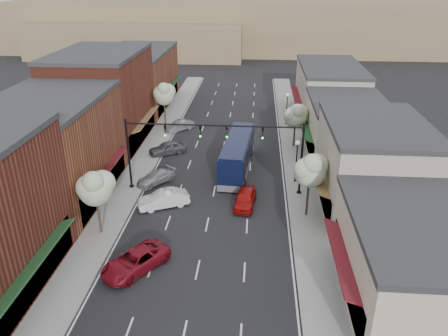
% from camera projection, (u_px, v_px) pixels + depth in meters
% --- Properties ---
extents(ground, '(160.00, 160.00, 0.00)m').
position_uv_depth(ground, '(204.00, 238.00, 34.37)').
color(ground, black).
rests_on(ground, ground).
extents(sidewalk_left, '(2.80, 73.00, 0.15)m').
position_uv_depth(sidewalk_left, '(152.00, 147.00, 51.70)').
color(sidewalk_left, gray).
rests_on(sidewalk_left, ground).
extents(sidewalk_right, '(2.80, 73.00, 0.15)m').
position_uv_depth(sidewalk_right, '(295.00, 151.00, 50.52)').
color(sidewalk_right, gray).
rests_on(sidewalk_right, ground).
extents(curb_left, '(0.25, 73.00, 0.17)m').
position_uv_depth(curb_left, '(164.00, 147.00, 51.60)').
color(curb_left, gray).
rests_on(curb_left, ground).
extents(curb_right, '(0.25, 73.00, 0.17)m').
position_uv_depth(curb_right, '(283.00, 151.00, 50.62)').
color(curb_right, gray).
rests_on(curb_right, ground).
extents(bldg_left_midnear, '(10.14, 14.10, 9.40)m').
position_uv_depth(bldg_left_midnear, '(53.00, 149.00, 38.87)').
color(bldg_left_midnear, brown).
rests_on(bldg_left_midnear, ground).
extents(bldg_left_midfar, '(10.14, 14.10, 10.90)m').
position_uv_depth(bldg_left_midfar, '(103.00, 99.00, 51.26)').
color(bldg_left_midfar, maroon).
rests_on(bldg_left_midfar, ground).
extents(bldg_left_far, '(10.14, 18.10, 8.40)m').
position_uv_depth(bldg_left_far, '(139.00, 78.00, 66.29)').
color(bldg_left_far, brown).
rests_on(bldg_left_far, ground).
extents(bldg_right_near, '(9.14, 12.10, 5.90)m').
position_uv_depth(bldg_right_near, '(413.00, 262.00, 26.75)').
color(bldg_right_near, '#BFB598').
rests_on(bldg_right_near, ground).
extents(bldg_right_midnear, '(9.14, 12.10, 7.90)m').
position_uv_depth(bldg_right_midnear, '(371.00, 167.00, 37.22)').
color(bldg_right_midnear, '#A29C8B').
rests_on(bldg_right_midnear, ground).
extents(bldg_right_midfar, '(9.14, 12.10, 6.40)m').
position_uv_depth(bldg_right_midfar, '(345.00, 129.00, 48.41)').
color(bldg_right_midfar, '#BFB598').
rests_on(bldg_right_midfar, ground).
extents(bldg_right_far, '(9.14, 16.10, 7.40)m').
position_uv_depth(bldg_right_far, '(328.00, 92.00, 60.90)').
color(bldg_right_far, '#A29C8B').
rests_on(bldg_right_far, ground).
extents(hill_far, '(120.00, 30.00, 12.00)m').
position_uv_depth(hill_far, '(245.00, 25.00, 113.49)').
color(hill_far, '#7A6647').
rests_on(hill_far, ground).
extents(hill_near, '(50.00, 20.00, 8.00)m').
position_uv_depth(hill_near, '(139.00, 39.00, 105.20)').
color(hill_near, '#7A6647').
rests_on(hill_near, ground).
extents(signal_mast_right, '(8.22, 0.46, 7.00)m').
position_uv_depth(signal_mast_right, '(276.00, 148.00, 39.30)').
color(signal_mast_right, black).
rests_on(signal_mast_right, ground).
extents(signal_mast_left, '(8.22, 0.46, 7.00)m').
position_uv_depth(signal_mast_left, '(153.00, 144.00, 40.09)').
color(signal_mast_left, black).
rests_on(signal_mast_left, ground).
extents(tree_right_near, '(2.85, 2.65, 5.95)m').
position_uv_depth(tree_right_near, '(311.00, 169.00, 35.51)').
color(tree_right_near, '#47382B').
rests_on(tree_right_near, ground).
extents(tree_right_far, '(2.85, 2.65, 5.43)m').
position_uv_depth(tree_right_far, '(296.00, 115.00, 50.21)').
color(tree_right_far, '#47382B').
rests_on(tree_right_far, ground).
extents(tree_left_near, '(2.85, 2.65, 5.69)m').
position_uv_depth(tree_left_near, '(95.00, 187.00, 33.14)').
color(tree_left_near, '#47382B').
rests_on(tree_left_near, ground).
extents(tree_left_far, '(2.85, 2.65, 6.13)m').
position_uv_depth(tree_left_far, '(164.00, 93.00, 56.56)').
color(tree_left_far, '#47382B').
rests_on(tree_left_far, ground).
extents(lamp_post_near, '(0.44, 0.44, 4.44)m').
position_uv_depth(lamp_post_near, '(297.00, 154.00, 42.09)').
color(lamp_post_near, black).
rests_on(lamp_post_near, ground).
extents(lamp_post_far, '(0.44, 0.44, 4.44)m').
position_uv_depth(lamp_post_far, '(287.00, 104.00, 57.96)').
color(lamp_post_far, black).
rests_on(lamp_post_far, ground).
extents(coach_bus, '(3.30, 11.39, 3.44)m').
position_uv_depth(coach_bus, '(237.00, 154.00, 45.37)').
color(coach_bus, black).
rests_on(coach_bus, ground).
extents(red_hatchback, '(2.20, 4.45, 1.46)m').
position_uv_depth(red_hatchback, '(245.00, 198.00, 38.77)').
color(red_hatchback, '#9B0D0B').
rests_on(red_hatchback, ground).
extents(parked_car_a, '(4.89, 5.57, 1.43)m').
position_uv_depth(parked_car_a, '(135.00, 261.00, 30.50)').
color(parked_car_a, maroon).
rests_on(parked_car_a, ground).
extents(parked_car_b, '(4.76, 3.36, 1.49)m').
position_uv_depth(parked_car_b, '(163.00, 199.00, 38.62)').
color(parked_car_b, silver).
rests_on(parked_car_b, ground).
extents(parked_car_c, '(3.94, 4.28, 1.21)m').
position_uv_depth(parked_car_c, '(156.00, 178.00, 42.94)').
color(parked_car_c, '#A7A8AD').
rests_on(parked_car_c, ground).
extents(parked_car_d, '(4.55, 3.74, 1.46)m').
position_uv_depth(parked_car_d, '(168.00, 148.00, 49.69)').
color(parked_car_d, '#4F5156').
rests_on(parked_car_d, ground).
extents(parked_car_e, '(3.78, 3.81, 1.31)m').
position_uv_depth(parked_car_e, '(180.00, 126.00, 56.99)').
color(parked_car_e, '#9A9A9F').
rests_on(parked_car_e, ground).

